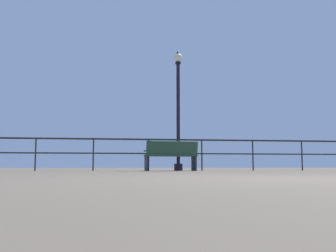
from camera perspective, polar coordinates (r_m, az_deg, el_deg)
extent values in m
plane|color=brown|center=(4.43, 18.71, -7.47)|extent=(60.00, 60.00, 0.00)
cube|color=black|center=(12.16, 1.13, -2.06)|extent=(25.63, 0.05, 0.05)
cube|color=black|center=(12.14, 1.13, -4.14)|extent=(25.63, 0.04, 0.04)
cylinder|color=black|center=(12.18, -19.15, -4.04)|extent=(0.04, 0.04, 0.98)
cylinder|color=black|center=(11.98, -11.08, -4.24)|extent=(0.04, 0.04, 0.98)
cylinder|color=black|center=(12.03, -2.90, -4.35)|extent=(0.04, 0.04, 0.98)
cylinder|color=black|center=(12.31, 5.07, -4.37)|extent=(0.04, 0.04, 0.98)
cylinder|color=black|center=(12.81, 12.54, -4.31)|extent=(0.04, 0.04, 0.98)
cylinder|color=black|center=(13.52, 19.34, -4.20)|extent=(0.04, 0.04, 0.98)
cube|color=#284732|center=(11.55, 0.38, -4.42)|extent=(1.59, 0.62, 0.05)
cube|color=#284732|center=(11.34, 0.65, -3.33)|extent=(1.56, 0.26, 0.42)
cube|color=#1F2626|center=(11.74, 3.90, -5.56)|extent=(0.08, 0.44, 0.46)
cube|color=#1F2626|center=(11.94, 3.61, -3.79)|extent=(0.07, 0.34, 0.04)
cube|color=#1F2626|center=(11.39, -3.25, -5.55)|extent=(0.08, 0.44, 0.46)
cube|color=#1F2626|center=(11.59, -3.41, -3.72)|extent=(0.07, 0.34, 0.04)
cylinder|color=black|center=(12.36, 1.55, -6.15)|extent=(0.27, 0.27, 0.22)
cylinder|color=black|center=(12.48, 1.53, 1.94)|extent=(0.11, 0.11, 3.29)
cylinder|color=black|center=(12.82, 1.51, 9.37)|extent=(0.18, 0.18, 0.06)
sphere|color=silver|center=(12.87, 1.51, 10.14)|extent=(0.29, 0.29, 0.29)
cone|color=black|center=(12.93, 1.50, 10.98)|extent=(0.14, 0.14, 0.10)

